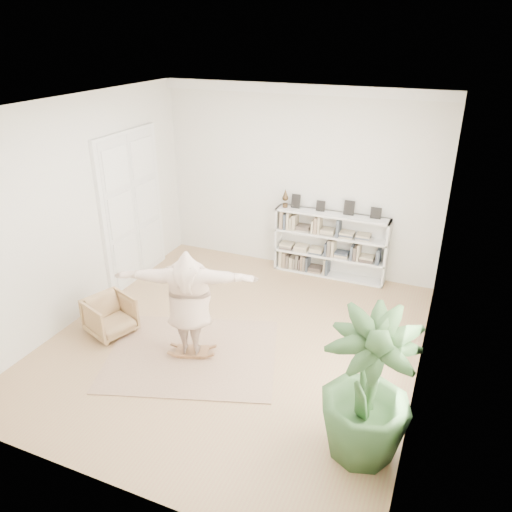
% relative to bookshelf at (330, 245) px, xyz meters
% --- Properties ---
extents(floor, '(6.00, 6.00, 0.00)m').
position_rel_bookshelf_xyz_m(floor, '(-0.74, -2.82, -0.64)').
color(floor, '#AB7C58').
rests_on(floor, ground).
extents(room_shell, '(6.00, 6.00, 6.00)m').
position_rel_bookshelf_xyz_m(room_shell, '(-0.74, 0.12, 2.87)').
color(room_shell, silver).
rests_on(room_shell, floor).
extents(doors, '(0.09, 1.78, 2.92)m').
position_rel_bookshelf_xyz_m(doors, '(-3.45, -1.52, 0.76)').
color(doors, white).
rests_on(doors, floor).
extents(bookshelf, '(2.20, 0.35, 1.64)m').
position_rel_bookshelf_xyz_m(bookshelf, '(0.00, 0.00, 0.00)').
color(bookshelf, silver).
rests_on(bookshelf, floor).
extents(armchair, '(0.87, 0.86, 0.62)m').
position_rel_bookshelf_xyz_m(armchair, '(-2.69, -3.38, -0.32)').
color(armchair, tan).
rests_on(armchair, floor).
extents(rug, '(3.00, 2.68, 0.02)m').
position_rel_bookshelf_xyz_m(rug, '(-1.18, -3.41, -0.63)').
color(rug, tan).
rests_on(rug, floor).
extents(rocker_board, '(0.55, 0.43, 0.10)m').
position_rel_bookshelf_xyz_m(rocker_board, '(-1.18, -3.41, -0.57)').
color(rocker_board, brown).
rests_on(rocker_board, rug).
extents(person, '(2.10, 1.16, 1.65)m').
position_rel_bookshelf_xyz_m(person, '(-1.18, -3.41, 0.31)').
color(person, '#CEAE9A').
rests_on(person, rocker_board).
extents(houseplant, '(1.04, 1.04, 1.84)m').
position_rel_bookshelf_xyz_m(houseplant, '(1.56, -4.29, 0.29)').
color(houseplant, '#2F5229').
rests_on(houseplant, floor).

